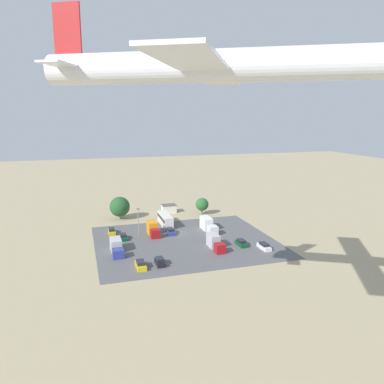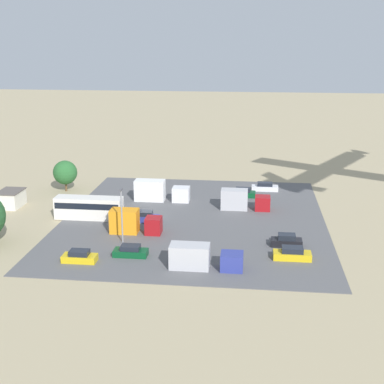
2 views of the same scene
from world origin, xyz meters
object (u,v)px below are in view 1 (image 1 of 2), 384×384
Objects in this scene: parked_car_0 at (123,237)px; parked_truck_1 at (153,229)px; bus at (165,219)px; airplane at (218,66)px; parked_car_1 at (171,231)px; parked_truck_3 at (116,247)px; parked_car_2 at (264,246)px; parked_car_6 at (112,231)px; parked_car_4 at (141,265)px; parked_truck_2 at (215,243)px; shed_building at (169,209)px; parked_car_5 at (241,243)px; parked_truck_0 at (208,225)px; parked_car_3 at (160,262)px.

parked_car_0 is 8.53m from parked_truck_1.
airplane is (8.66, 65.51, 35.72)m from bus.
parked_car_1 is 0.53× the size of parked_truck_3.
parked_car_2 reaches higher than parked_car_6.
parked_car_4 is (12.38, 29.97, -1.15)m from bus.
parked_truck_2 is at bearing 129.53° from parked_truck_1.
parked_car_4 reaches higher than parked_car_2.
shed_building is 1.04× the size of parked_car_1.
bus is 2.20× the size of parked_car_1.
shed_building is 27.68m from parked_car_6.
parked_car_2 is (-19.16, 18.50, -0.04)m from parked_car_1.
parked_car_0 is 0.92× the size of parked_car_1.
shed_building reaches higher than parked_car_4.
airplane is at bearing 82.47° from bus.
parked_car_4 is 0.53× the size of parked_truck_3.
parked_car_6 is 30.51m from parked_truck_2.
parked_car_0 is 0.60× the size of parked_truck_1.
parked_car_0 is 0.91× the size of parked_car_2.
parked_car_5 is 0.47× the size of parked_truck_0.
parked_car_3 is 27.60m from parked_truck_0.
parked_car_3 is at bearing 105.84° from parked_car_0.
parked_car_3 is 0.11× the size of airplane.
parked_car_0 is at bearing -86.32° from parked_car_4.
parked_car_2 is at bearing -174.73° from parked_car_4.
bus is 32.45m from parked_car_4.
parked_truck_2 reaches higher than parked_car_5.
parked_car_6 is at bearing 12.80° from bus.
shed_building is 1.14× the size of parked_car_6.
parked_car_2 is 19.94m from parked_truck_0.
airplane reaches higher than parked_truck_2.
parked_car_5 is at bearing 15.69° from parked_car_3.
parked_truck_3 is at bearing 128.13° from parked_car_3.
parked_car_2 is 0.51× the size of parked_truck_0.
parked_car_5 reaches higher than parked_car_6.
shed_building is 1.12× the size of parked_car_0.
parked_car_5 is at bearing 135.34° from parked_car_1.
parked_car_4 is 51.34m from airplane.
parked_truck_2 is at bearing 22.30° from parked_car_3.
parked_car_1 reaches higher than parked_car_5.
parked_car_1 is 1.15× the size of parked_car_3.
bus is 27.32m from parked_car_5.
parked_car_2 is 0.54× the size of parked_truck_3.
airplane is (3.30, 57.50, 35.98)m from parked_truck_1.
bus is at bearing 12.80° from parked_car_6.
bus is 1.17× the size of parked_truck_3.
parked_car_1 is 1.08× the size of parked_car_5.
parked_car_4 is at bearing 93.68° from parked_car_0.
bus reaches higher than parked_truck_2.
parked_car_3 is at bearing 74.77° from bus.
parked_truck_0 is 69.62m from airplane.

